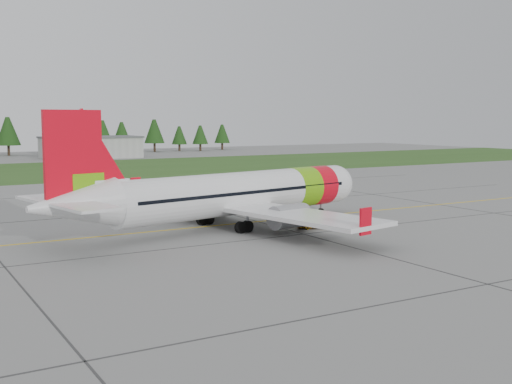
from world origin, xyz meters
TOP-DOWN VIEW (x-y plane):
  - ground at (0.00, 0.00)m, footprint 320.00×320.00m
  - aircraft at (6.33, 6.37)m, footprint 35.54×33.24m
  - follow_me_car at (12.62, 2.00)m, footprint 1.60×1.75m
  - grass_strip at (0.00, 82.00)m, footprint 320.00×50.00m
  - taxi_guideline at (0.00, 8.00)m, footprint 120.00×0.25m
  - hangar_east at (25.00, 118.00)m, footprint 24.00×12.00m

SIDE VIEW (x-z plane):
  - ground at x=0.00m, z-range 0.00..0.00m
  - taxi_guideline at x=0.00m, z-range 0.00..0.02m
  - grass_strip at x=0.00m, z-range 0.00..0.03m
  - follow_me_car at x=12.62m, z-range 0.00..3.65m
  - hangar_east at x=25.00m, z-range 0.00..5.20m
  - aircraft at x=6.33m, z-range -2.30..8.56m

